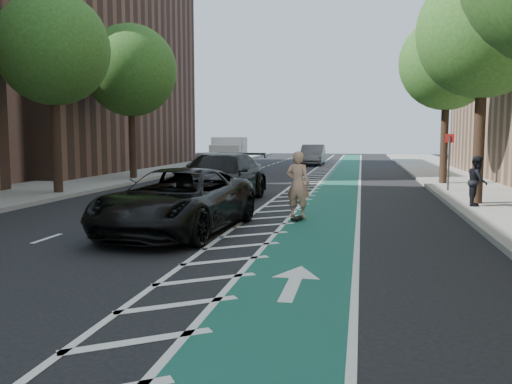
% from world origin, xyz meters
% --- Properties ---
extents(ground, '(120.00, 120.00, 0.00)m').
position_xyz_m(ground, '(0.00, 0.00, 0.00)').
color(ground, black).
rests_on(ground, ground).
extents(bike_lane, '(2.00, 90.00, 0.01)m').
position_xyz_m(bike_lane, '(3.00, 10.00, 0.01)').
color(bike_lane, '#164E3F').
rests_on(bike_lane, ground).
extents(buffer_strip, '(1.40, 90.00, 0.01)m').
position_xyz_m(buffer_strip, '(1.50, 10.00, 0.01)').
color(buffer_strip, silver).
rests_on(buffer_strip, ground).
extents(sidewalk_right, '(5.00, 90.00, 0.15)m').
position_xyz_m(sidewalk_right, '(9.50, 10.00, 0.07)').
color(sidewalk_right, gray).
rests_on(sidewalk_right, ground).
extents(sidewalk_left, '(5.00, 90.00, 0.15)m').
position_xyz_m(sidewalk_left, '(-9.50, 10.00, 0.07)').
color(sidewalk_left, gray).
rests_on(sidewalk_left, ground).
extents(curb_right, '(0.12, 90.00, 0.16)m').
position_xyz_m(curb_right, '(7.05, 10.00, 0.08)').
color(curb_right, gray).
rests_on(curb_right, ground).
extents(curb_left, '(0.12, 90.00, 0.16)m').
position_xyz_m(curb_left, '(-7.05, 10.00, 0.08)').
color(curb_left, gray).
rests_on(curb_left, ground).
extents(building_left_far, '(14.00, 22.00, 18.00)m').
position_xyz_m(building_left_far, '(-17.50, 24.00, 9.00)').
color(building_left_far, brown).
rests_on(building_left_far, ground).
extents(tree_r_c, '(4.20, 4.20, 7.90)m').
position_xyz_m(tree_r_c, '(7.90, 8.00, 5.77)').
color(tree_r_c, '#382619').
rests_on(tree_r_c, ground).
extents(tree_l_c, '(4.20, 4.20, 7.90)m').
position_xyz_m(tree_l_c, '(-7.90, 8.00, 5.77)').
color(tree_l_c, '#382619').
rests_on(tree_l_c, ground).
extents(tree_r_d, '(4.20, 4.20, 7.90)m').
position_xyz_m(tree_r_d, '(7.90, 16.00, 5.77)').
color(tree_r_d, '#382619').
rests_on(tree_r_d, ground).
extents(tree_l_d, '(4.20, 4.20, 7.90)m').
position_xyz_m(tree_l_d, '(-7.90, 16.00, 5.77)').
color(tree_l_d, '#382619').
rests_on(tree_l_d, ground).
extents(sign_post, '(0.35, 0.08, 2.47)m').
position_xyz_m(sign_post, '(7.60, 12.00, 1.35)').
color(sign_post, '#4C4C4C').
rests_on(sign_post, ground).
extents(skateboard, '(0.36, 0.74, 0.10)m').
position_xyz_m(skateboard, '(2.30, 3.83, 0.08)').
color(skateboard, black).
rests_on(skateboard, ground).
extents(skateboarder, '(0.78, 0.60, 1.90)m').
position_xyz_m(skateboarder, '(2.30, 3.83, 1.04)').
color(skateboarder, tan).
rests_on(skateboarder, skateboard).
extents(suv_near, '(3.11, 5.94, 1.60)m').
position_xyz_m(suv_near, '(-0.45, 1.45, 0.80)').
color(suv_near, black).
rests_on(suv_near, ground).
extents(suv_far, '(2.81, 6.24, 1.77)m').
position_xyz_m(suv_far, '(-0.98, 7.50, 0.89)').
color(suv_far, black).
rests_on(suv_far, ground).
extents(car_silver, '(1.90, 4.39, 1.47)m').
position_xyz_m(car_silver, '(-5.21, 20.35, 0.74)').
color(car_silver, '#97969B').
rests_on(car_silver, ground).
extents(car_grey, '(1.77, 5.02, 1.65)m').
position_xyz_m(car_grey, '(0.20, 32.30, 0.83)').
color(car_grey, slate).
rests_on(car_grey, ground).
extents(pedestrian, '(0.76, 0.90, 1.61)m').
position_xyz_m(pedestrian, '(7.76, 7.06, 0.96)').
color(pedestrian, black).
rests_on(pedestrian, sidewalk_right).
extents(box_truck, '(2.99, 5.63, 2.25)m').
position_xyz_m(box_truck, '(-6.21, 30.09, 1.03)').
color(box_truck, silver).
rests_on(box_truck, ground).
extents(barrel_a, '(0.72, 0.72, 0.98)m').
position_xyz_m(barrel_a, '(-2.20, 8.39, 0.46)').
color(barrel_a, orange).
rests_on(barrel_a, ground).
extents(barrel_b, '(0.67, 0.67, 0.92)m').
position_xyz_m(barrel_b, '(-1.80, 12.32, 0.43)').
color(barrel_b, orange).
rests_on(barrel_b, ground).
extents(barrel_c, '(0.73, 0.73, 0.99)m').
position_xyz_m(barrel_c, '(-4.00, 17.36, 0.47)').
color(barrel_c, '#F0590C').
rests_on(barrel_c, ground).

